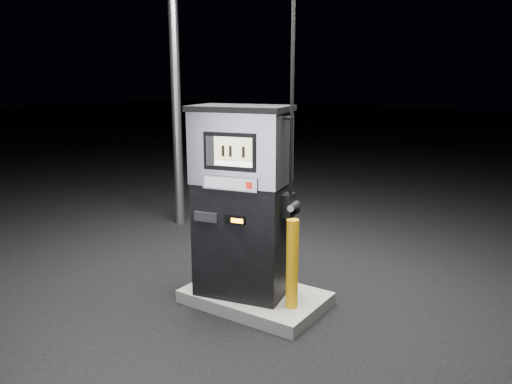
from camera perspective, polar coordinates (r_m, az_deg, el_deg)
The scene contains 5 objects.
ground at distance 6.05m, azimuth -0.09°, elevation -12.61°, with size 80.00×80.00×0.00m, color black.
pump_island at distance 6.01m, azimuth -0.09°, elevation -11.97°, with size 1.60×1.00×0.15m, color slate.
fuel_dispenser at distance 5.60m, azimuth -1.65°, elevation -0.97°, with size 1.25×0.85×4.49m.
bollard_left at distance 6.24m, azimuth -5.66°, elevation -5.82°, with size 0.12×0.12×0.91m, color #FDAE0E.
bollard_right at distance 5.44m, azimuth 4.16°, elevation -8.21°, with size 0.13×0.13×1.00m, color #FDAE0E.
Camera 1 is at (3.04, -4.52, 2.61)m, focal length 35.00 mm.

